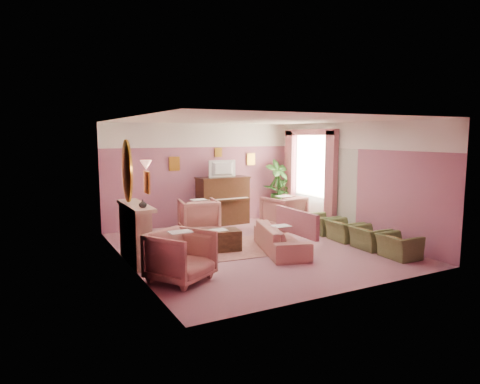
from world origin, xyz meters
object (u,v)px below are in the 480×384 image
floral_armchair_front (181,253)px  olive_chair_d (322,221)px  side_table (281,207)px  television (223,167)px  sofa (281,233)px  floral_armchair_right (284,210)px  olive_chair_c (344,227)px  piano (223,201)px  floral_armchair_left (199,214)px  olive_chair_b (369,234)px  olive_chair_a (399,242)px  coffee_table (217,241)px

floral_armchair_front → olive_chair_d: floral_armchair_front is taller
floral_armchair_front → side_table: bearing=40.2°
television → sofa: (-0.13, -3.11, -1.21)m
floral_armchair_right → olive_chair_c: 1.93m
piano → floral_armchair_left: piano is taller
piano → floral_armchair_front: bearing=-124.2°
piano → olive_chair_b: bearing=-66.3°
olive_chair_c → olive_chair_a: bearing=-90.0°
coffee_table → olive_chair_d: olive_chair_d is taller
floral_armchair_left → olive_chair_b: size_ratio=1.28×
television → olive_chair_b: bearing=-66.1°
olive_chair_c → olive_chair_d: 0.82m
television → olive_chair_b: 4.39m
piano → floral_armchair_right: 1.73m
television → floral_armchair_front: 4.86m
floral_armchair_left → floral_armchair_front: 3.64m
floral_armchair_front → olive_chair_b: size_ratio=1.28×
olive_chair_a → side_table: (0.19, 4.63, 0.02)m
floral_armchair_right → side_table: bearing=59.8°
television → coffee_table: bearing=-118.8°
coffee_table → olive_chair_c: size_ratio=1.33×
floral_armchair_left → sofa: bearing=-70.1°
floral_armchair_left → olive_chair_d: bearing=-29.5°
piano → side_table: bearing=-2.4°
piano → olive_chair_a: bearing=-70.1°
television → olive_chair_a: television is taller
television → coffee_table: (-1.34, -2.44, -1.38)m
piano → olive_chair_d: bearing=-52.8°
floral_armchair_front → sofa: bearing=17.1°
floral_armchair_front → olive_chair_c: 4.47m
floral_armchair_right → sofa: bearing=-124.9°
coffee_table → floral_armchair_left: (0.32, 1.78, 0.26)m
television → olive_chair_d: television is taller
sofa → olive_chair_a: (1.84, -1.54, -0.07)m
floral_armchair_right → floral_armchair_front: (-3.91, -2.74, 0.00)m
olive_chair_c → floral_armchair_front: bearing=-168.7°
coffee_table → sofa: 1.40m
coffee_table → olive_chair_a: 3.77m
floral_armchair_front → olive_chair_b: 4.39m
floral_armchair_left → side_table: floral_armchair_left is taller
piano → floral_armchair_left: size_ratio=1.45×
olive_chair_d → television: bearing=127.8°
floral_armchair_right → floral_armchair_front: size_ratio=1.00×
olive_chair_c → coffee_table: bearing=169.2°
floral_armchair_right → olive_chair_b: floral_armchair_right is taller
olive_chair_a → sofa: bearing=140.0°
coffee_table → floral_armchair_right: floral_armchair_right is taller
olive_chair_d → side_table: side_table is taller
sofa → olive_chair_b: sofa is taller
piano → side_table: piano is taller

